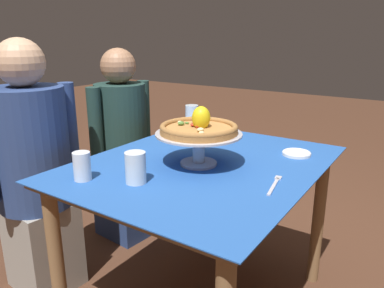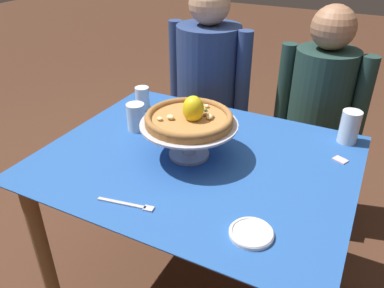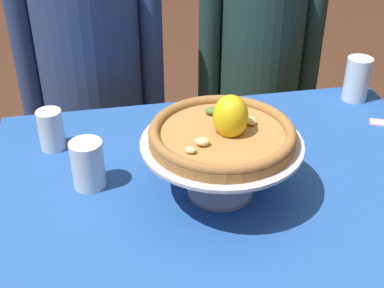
% 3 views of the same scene
% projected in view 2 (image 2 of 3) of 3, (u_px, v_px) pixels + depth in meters
% --- Properties ---
extents(ground_plane, '(14.00, 14.00, 0.00)m').
position_uv_depth(ground_plane, '(196.00, 287.00, 1.85)').
color(ground_plane, '#4C2D1E').
extents(dining_table, '(1.17, 0.95, 0.74)m').
position_uv_depth(dining_table, '(197.00, 180.00, 1.53)').
color(dining_table, olive).
rests_on(dining_table, ground).
extents(pizza_stand, '(0.37, 0.37, 0.14)m').
position_uv_depth(pizza_stand, '(189.00, 132.00, 1.43)').
color(pizza_stand, '#B7B7C1').
rests_on(pizza_stand, dining_table).
extents(pizza, '(0.33, 0.33, 0.11)m').
position_uv_depth(pizza, '(189.00, 117.00, 1.40)').
color(pizza, '#AD753D').
rests_on(pizza, pizza_stand).
extents(water_glass_back_left, '(0.07, 0.07, 0.11)m').
position_uv_depth(water_glass_back_left, '(143.00, 100.00, 1.82)').
color(water_glass_back_left, white).
rests_on(water_glass_back_left, dining_table).
extents(water_glass_side_left, '(0.08, 0.08, 0.12)m').
position_uv_depth(water_glass_side_left, '(136.00, 119.00, 1.64)').
color(water_glass_side_left, silver).
rests_on(water_glass_side_left, dining_table).
extents(water_glass_back_right, '(0.08, 0.08, 0.14)m').
position_uv_depth(water_glass_back_right, '(349.00, 129.00, 1.54)').
color(water_glass_back_right, silver).
rests_on(water_glass_back_right, dining_table).
extents(side_plate, '(0.13, 0.13, 0.02)m').
position_uv_depth(side_plate, '(251.00, 233.00, 1.10)').
color(side_plate, white).
rests_on(side_plate, dining_table).
extents(dinner_fork, '(0.20, 0.05, 0.01)m').
position_uv_depth(dinner_fork, '(129.00, 205.00, 1.22)').
color(dinner_fork, '#B7B7C1').
rests_on(dinner_fork, dining_table).
extents(sugar_packet, '(0.06, 0.05, 0.00)m').
position_uv_depth(sugar_packet, '(340.00, 160.00, 1.45)').
color(sugar_packet, beige).
rests_on(sugar_packet, dining_table).
extents(diner_left, '(0.51, 0.38, 1.27)m').
position_uv_depth(diner_left, '(208.00, 98.00, 2.25)').
color(diner_left, gray).
rests_on(diner_left, ground).
extents(diner_right, '(0.46, 0.34, 1.21)m').
position_uv_depth(diner_right, '(315.00, 128.00, 2.04)').
color(diner_right, navy).
rests_on(diner_right, ground).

